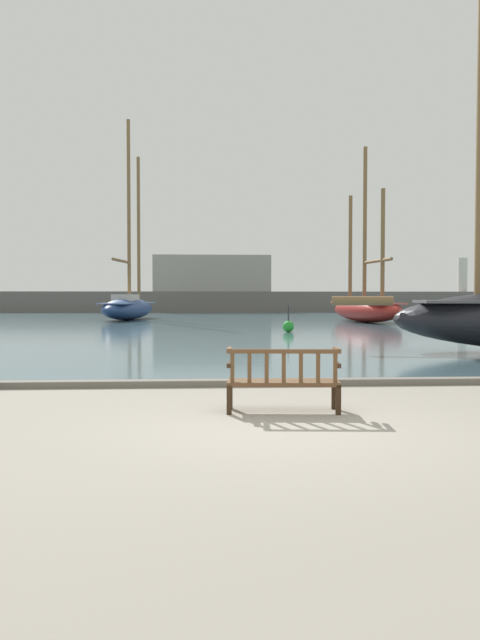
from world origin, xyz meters
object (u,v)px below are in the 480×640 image
(park_bench, at_px, (283,379))
(sailboat_nearest_port, at_px, (129,305))
(channel_buoy, at_px, (288,326))
(sailboat_mid_starboard, at_px, (366,307))

(park_bench, height_order, sailboat_nearest_port, sailboat_nearest_port)
(sailboat_nearest_port, distance_m, channel_buoy, 18.84)
(park_bench, distance_m, sailboat_nearest_port, 35.84)
(park_bench, height_order, sailboat_mid_starboard, sailboat_mid_starboard)
(channel_buoy, bearing_deg, sailboat_nearest_port, 118.44)
(sailboat_mid_starboard, height_order, sailboat_nearest_port, sailboat_nearest_port)
(sailboat_mid_starboard, distance_m, sailboat_nearest_port, 16.36)
(sailboat_nearest_port, height_order, channel_buoy, sailboat_nearest_port)
(park_bench, relative_size, channel_buoy, 1.35)
(park_bench, xyz_separation_m, sailboat_nearest_port, (-6.24, 35.29, 0.63))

